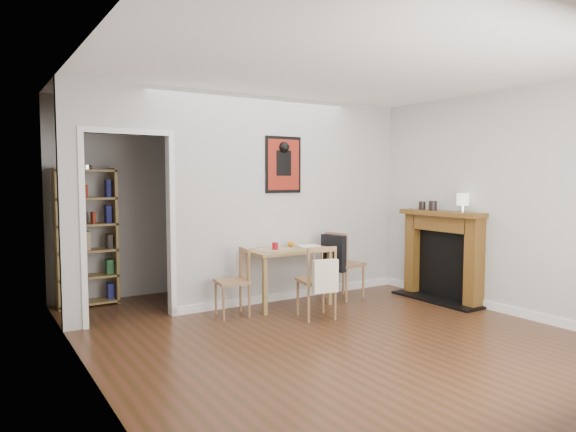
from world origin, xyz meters
TOP-DOWN VIEW (x-y plane):
  - ground at (0.00, 0.00)m, footprint 5.20×5.20m
  - room_shell at (0.10, 1.34)m, footprint 5.20×5.20m
  - dining_table at (0.30, 1.10)m, footprint 1.04×0.66m
  - chair_left at (-0.50, 0.99)m, footprint 0.44×0.44m
  - chair_right at (1.12, 0.99)m, footprint 0.57×0.52m
  - chair_front at (0.27, 0.41)m, footprint 0.49×0.53m
  - bookshelf at (-1.80, 2.40)m, footprint 0.72×0.29m
  - fireplace at (2.16, 0.25)m, footprint 0.45×1.25m
  - red_glass at (0.10, 1.04)m, footprint 0.07×0.07m
  - orange_fruit at (0.44, 1.21)m, footprint 0.08×0.08m
  - placemat at (0.12, 1.11)m, footprint 0.49×0.41m
  - notebook at (0.64, 1.12)m, footprint 0.29×0.24m
  - mantel_lamp at (2.14, -0.06)m, footprint 0.15×0.15m
  - ceramic_jar_a at (2.09, 0.37)m, footprint 0.11×0.11m
  - ceramic_jar_b at (2.11, 0.57)m, footprint 0.09×0.09m

SIDE VIEW (x-z plane):
  - ground at x=0.00m, z-range 0.00..0.00m
  - chair_left at x=-0.50m, z-range 0.00..0.78m
  - chair_front at x=0.27m, z-range 0.01..0.84m
  - chair_right at x=1.12m, z-range 0.02..0.90m
  - fireplace at x=2.16m, z-range 0.04..1.20m
  - dining_table at x=0.30m, z-range 0.27..0.98m
  - placemat at x=0.12m, z-range 0.71..0.72m
  - notebook at x=0.64m, z-range 0.71..0.72m
  - orange_fruit at x=0.44m, z-range 0.71..0.79m
  - red_glass at x=0.10m, z-range 0.71..0.81m
  - bookshelf at x=-1.80m, z-range -0.01..1.70m
  - ceramic_jar_b at x=2.11m, z-range 1.16..1.27m
  - ceramic_jar_a at x=2.09m, z-range 1.16..1.29m
  - room_shell at x=0.10m, z-range -1.30..3.90m
  - mantel_lamp at x=2.14m, z-range 1.19..1.42m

